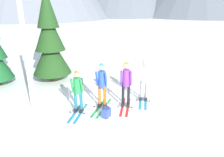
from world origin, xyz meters
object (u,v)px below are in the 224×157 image
Objects in this scene: skier_in_white at (144,78)px; backpack_on_snow_front at (106,112)px; skier_in_green at (78,89)px; birch_tree_tall at (25,40)px; skier_in_blue at (102,83)px; pine_tree_near at (50,40)px; skier_in_purple at (126,82)px.

skier_in_white is 4.49× the size of backpack_on_snow_front.
birch_tree_tall reaches higher than skier_in_green.
skier_in_blue is at bearing 16.10° from skier_in_green.
pine_tree_near is at bearing 119.02° from backpack_on_snow_front.
pine_tree_near is at bearing 123.76° from skier_in_blue.
skier_in_white is 2.27m from backpack_on_snow_front.
skier_in_white is 4.79m from birch_tree_tall.
skier_in_white reaches higher than skier_in_green.
birch_tree_tall reaches higher than skier_in_white.
skier_in_green is 4.11m from pine_tree_near.
backpack_on_snow_front is (2.69, -0.76, -2.57)m from birch_tree_tall.
skier_in_blue is 0.98× the size of skier_in_purple.
skier_in_blue is 4.56× the size of backpack_on_snow_front.
skier_in_green is at bearing -166.90° from skier_in_white.
skier_in_purple is (0.94, -0.07, 0.03)m from skier_in_blue.
skier_in_white is 0.38× the size of pine_tree_near.
skier_in_blue is 1.16m from backpack_on_snow_front.
skier_in_white is at bearing 26.77° from skier_in_purple.
skier_in_white is at bearing 34.11° from backpack_on_snow_front.
skier_in_blue is 3.15m from birch_tree_tall.
birch_tree_tall is (-0.34, -3.47, 0.57)m from pine_tree_near.
pine_tree_near reaches higher than skier_in_blue.
pine_tree_near is 0.88× the size of birch_tree_tall.
pine_tree_near reaches higher than skier_in_white.
pine_tree_near reaches higher than skier_in_green.
birch_tree_tall is (-2.62, -0.06, 1.74)m from skier_in_blue.
pine_tree_near is (-1.35, 3.68, 1.24)m from skier_in_green.
birch_tree_tall reaches higher than skier_in_purple.
skier_in_purple is 0.35× the size of birch_tree_tall.
skier_in_blue reaches higher than backpack_on_snow_front.
skier_in_blue is at bearing 1.30° from birch_tree_tall.
skier_in_blue is at bearing 94.57° from backpack_on_snow_front.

